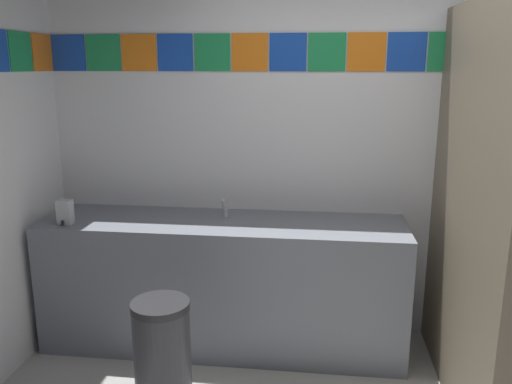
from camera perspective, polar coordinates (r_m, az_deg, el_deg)
The scene contains 5 objects.
wall_back at distance 3.61m, azimuth 13.53°, elevation 6.21°, with size 4.54×0.09×2.84m.
vanity_counter at distance 3.57m, azimuth -3.60°, elevation -9.87°, with size 2.39×0.61×0.88m.
faucet_center at distance 3.49m, azimuth -3.45°, elevation -1.94°, with size 0.04×0.10×0.14m.
soap_dispenser at distance 3.55m, azimuth -20.18°, elevation -2.08°, with size 0.09×0.09×0.16m.
trash_bin at distance 2.93m, azimuth -10.17°, elevation -17.89°, with size 0.31×0.31×0.69m.
Camera 1 is at (-0.41, -1.97, 1.87)m, focal length 36.53 mm.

